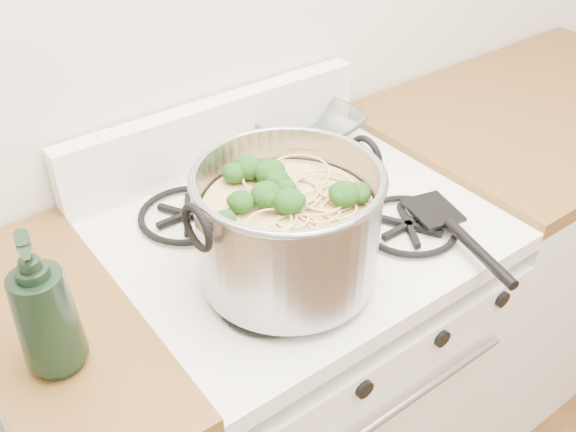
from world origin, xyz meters
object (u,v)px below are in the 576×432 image
at_px(gas_range, 296,374).
at_px(spatula, 433,207).
at_px(stock_pot, 288,228).
at_px(bottle, 43,305).
at_px(glass_bowl, 307,134).

relative_size(gas_range, spatula, 2.98).
xyz_separation_m(gas_range, spatula, (0.23, -0.15, 0.50)).
xyz_separation_m(stock_pot, bottle, (-0.41, 0.05, 0.02)).
bearing_deg(gas_range, glass_bowl, 48.83).
relative_size(spatula, glass_bowl, 3.07).
height_order(stock_pot, spatula, stock_pot).
relative_size(stock_pot, bottle, 1.44).
distance_m(gas_range, glass_bowl, 0.59).
bearing_deg(glass_bowl, spatula, -87.27).
relative_size(gas_range, glass_bowl, 9.16).
xyz_separation_m(spatula, bottle, (-0.76, 0.07, 0.11)).
bearing_deg(glass_bowl, gas_range, -131.17).
relative_size(gas_range, bottle, 3.72).
height_order(gas_range, stock_pot, stock_pot).
bearing_deg(stock_pot, spatula, -4.66).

